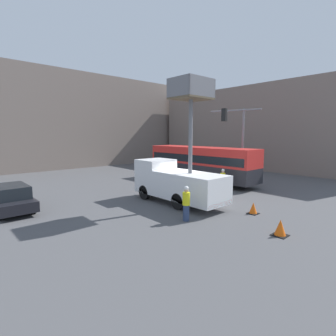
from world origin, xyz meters
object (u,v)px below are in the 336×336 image
object	(u,v)px
traffic_cone_near_truck	(253,208)
traffic_light_pole	(237,134)
utility_truck	(177,179)
road_worker_directing	(223,180)
traffic_cone_mid_road	(280,228)
city_bus	(201,161)
road_worker_near_truck	(186,204)
parked_car_curbside	(11,198)

from	to	relation	value
traffic_cone_near_truck	traffic_light_pole	bearing A→B (deg)	41.62
traffic_light_pole	traffic_cone_near_truck	size ratio (longest dim) A/B	10.22
utility_truck	road_worker_directing	bearing A→B (deg)	0.20
traffic_cone_mid_road	traffic_cone_near_truck	bearing A→B (deg)	50.75
city_bus	traffic_cone_mid_road	size ratio (longest dim) A/B	15.26
road_worker_near_truck	road_worker_directing	size ratio (longest dim) A/B	1.02
road_worker_directing	traffic_cone_near_truck	distance (m)	5.60
utility_truck	traffic_cone_mid_road	world-z (taller)	utility_truck
traffic_cone_near_truck	parked_car_curbside	size ratio (longest dim) A/B	0.14
city_bus	traffic_cone_near_truck	bearing A→B (deg)	140.70
road_worker_directing	traffic_cone_mid_road	distance (m)	8.73
road_worker_directing	traffic_cone_near_truck	bearing A→B (deg)	-79.57
utility_truck	city_bus	distance (m)	7.87
road_worker_directing	city_bus	bearing A→B (deg)	110.42
traffic_light_pole	traffic_cone_mid_road	xyz separation A→B (m)	(-7.22, -7.08, -4.05)
utility_truck	traffic_cone_near_truck	size ratio (longest dim) A/B	11.85
road_worker_near_truck	city_bus	bearing A→B (deg)	45.53
utility_truck	traffic_light_pole	bearing A→B (deg)	1.50
city_bus	road_worker_near_truck	size ratio (longest dim) A/B	6.11
city_bus	road_worker_near_truck	bearing A→B (deg)	120.06
road_worker_directing	traffic_cone_mid_road	xyz separation A→B (m)	(-5.30, -6.92, -0.53)
utility_truck	road_worker_near_truck	world-z (taller)	utility_truck
utility_truck	parked_car_curbside	world-z (taller)	utility_truck
road_worker_directing	parked_car_curbside	size ratio (longest dim) A/B	0.39
traffic_light_pole	traffic_cone_mid_road	size ratio (longest dim) A/B	9.00
city_bus	traffic_cone_near_truck	world-z (taller)	city_bus
traffic_cone_mid_road	traffic_light_pole	bearing A→B (deg)	44.45
traffic_cone_mid_road	parked_car_curbside	world-z (taller)	parked_car_curbside
traffic_light_pole	road_worker_directing	size ratio (longest dim) A/B	3.67
traffic_light_pole	traffic_cone_mid_road	world-z (taller)	traffic_light_pole
road_worker_directing	traffic_cone_mid_road	size ratio (longest dim) A/B	2.45
traffic_cone_near_truck	traffic_cone_mid_road	bearing A→B (deg)	-129.25
parked_car_curbside	utility_truck	bearing A→B (deg)	-30.98
road_worker_near_truck	traffic_cone_mid_road	world-z (taller)	road_worker_near_truck
city_bus	traffic_cone_near_truck	distance (m)	10.03
city_bus	traffic_light_pole	bearing A→B (deg)	172.32
utility_truck	traffic_cone_near_truck	world-z (taller)	utility_truck
road_worker_near_truck	traffic_cone_near_truck	xyz separation A→B (m)	(3.60, -1.65, -0.60)
city_bus	road_worker_directing	world-z (taller)	city_bus
city_bus	road_worker_directing	xyz separation A→B (m)	(-1.95, -3.91, -1.00)
traffic_cone_near_truck	parked_car_curbside	xyz separation A→B (m)	(-9.80, 9.42, 0.47)
road_worker_near_truck	traffic_cone_mid_road	xyz separation A→B (m)	(1.61, -4.08, -0.55)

